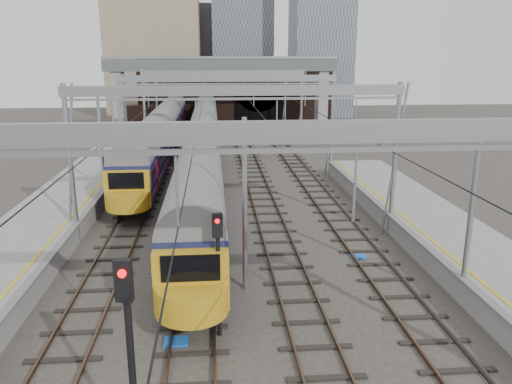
{
  "coord_description": "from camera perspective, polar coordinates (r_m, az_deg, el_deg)",
  "views": [
    {
      "loc": [
        -1.17,
        -16.7,
        9.18
      ],
      "look_at": [
        0.98,
        8.18,
        2.4
      ],
      "focal_mm": 35.0,
      "sensor_mm": 36.0,
      "label": 1
    }
  ],
  "objects": [
    {
      "name": "signal_near_left",
      "position": [
        11.68,
        -14.3,
        -16.03
      ],
      "size": [
        0.39,
        0.48,
        5.15
      ],
      "rotation": [
        0.0,
        0.0,
        -0.15
      ],
      "color": "black",
      "rests_on": "ground"
    },
    {
      "name": "tracks",
      "position": [
        33.02,
        -2.7,
        -0.93
      ],
      "size": [
        14.4,
        80.0,
        0.22
      ],
      "color": "#4C3828",
      "rests_on": "ground"
    },
    {
      "name": "train_main",
      "position": [
        45.54,
        -5.96,
        6.5
      ],
      "size": [
        2.59,
        60.0,
        4.53
      ],
      "color": "black",
      "rests_on": "ground"
    },
    {
      "name": "equip_cover_c",
      "position": [
        24.3,
        11.72,
        -7.24
      ],
      "size": [
        0.8,
        0.6,
        0.09
      ],
      "primitive_type": "cube",
      "rotation": [
        0.0,
        0.0,
        0.1
      ],
      "color": "blue",
      "rests_on": "ground"
    },
    {
      "name": "equip_cover_a",
      "position": [
        17.48,
        -9.13,
        -16.53
      ],
      "size": [
        0.81,
        0.57,
        0.09
      ],
      "primitive_type": "cube",
      "rotation": [
        0.0,
        0.0,
        -0.0
      ],
      "color": "blue",
      "rests_on": "ground"
    },
    {
      "name": "overhead_line",
      "position": [
        38.29,
        -3.23,
        11.26
      ],
      "size": [
        16.8,
        80.0,
        8.0
      ],
      "color": "gray",
      "rests_on": "ground"
    },
    {
      "name": "signal_near_centre",
      "position": [
        16.42,
        -4.36,
        -7.63
      ],
      "size": [
        0.35,
        0.45,
        4.42
      ],
      "rotation": [
        0.0,
        0.0,
        0.26
      ],
      "color": "black",
      "rests_on": "ground"
    },
    {
      "name": "train_second",
      "position": [
        50.45,
        -10.46,
        7.19
      ],
      "size": [
        2.61,
        45.28,
        4.55
      ],
      "color": "black",
      "rests_on": "ground"
    },
    {
      "name": "ground",
      "position": [
        19.09,
        -0.83,
        -13.56
      ],
      "size": [
        160.0,
        160.0,
        0.0
      ],
      "primitive_type": "plane",
      "color": "#38332D",
      "rests_on": "ground"
    },
    {
      "name": "equip_cover_b",
      "position": [
        21.1,
        -5.37,
        -10.52
      ],
      "size": [
        1.06,
        0.92,
        0.1
      ],
      "primitive_type": "cube",
      "rotation": [
        0.0,
        0.0,
        -0.39
      ],
      "color": "blue",
      "rests_on": "ground"
    },
    {
      "name": "retaining_wall",
      "position": [
        68.85,
        -2.83,
        11.14
      ],
      "size": [
        28.0,
        2.75,
        9.0
      ],
      "color": "black",
      "rests_on": "ground"
    },
    {
      "name": "overbridge",
      "position": [
        62.74,
        -3.97,
        13.41
      ],
      "size": [
        28.0,
        3.0,
        9.25
      ],
      "color": "gray",
      "rests_on": "ground"
    },
    {
      "name": "city_skyline",
      "position": [
        87.62,
        -2.52,
        20.36
      ],
      "size": [
        37.5,
        27.5,
        60.0
      ],
      "color": "tan",
      "rests_on": "ground"
    }
  ]
}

